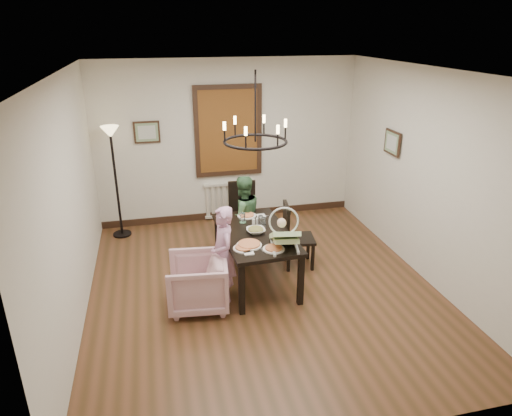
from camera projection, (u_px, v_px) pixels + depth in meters
name	position (u px, v px, depth m)	size (l,w,h in m)	color
room_shell	(256.00, 180.00, 5.94)	(4.51, 5.00, 2.81)	brown
dining_table	(255.00, 238.00, 6.08)	(0.95, 1.60, 0.73)	black
chair_far	(244.00, 214.00, 7.23)	(0.44, 0.44, 0.99)	black
chair_right	(299.00, 235.00, 6.53)	(0.42, 0.42, 0.96)	black
armchair	(198.00, 283.00, 5.61)	(0.72, 0.74, 0.67)	#D09FA2
elderly_woman	(223.00, 262.00, 5.70)	(0.38, 0.25, 1.04)	#C58BAD
seated_man	(243.00, 223.00, 6.83)	(0.51, 0.40, 1.04)	#416E43
baby_bouncer	(285.00, 234.00, 5.58)	(0.39, 0.54, 0.35)	#C2E39D
salad_bowl	(256.00, 230.00, 6.01)	(0.29, 0.29, 0.07)	white
pizza_platter	(249.00, 245.00, 5.65)	(0.32, 0.32, 0.04)	tan
drinking_glass	(263.00, 222.00, 6.19)	(0.06, 0.06, 0.13)	silver
window_blinds	(228.00, 131.00, 7.75)	(1.00, 0.03, 1.40)	brown
radiator	(230.00, 199.00, 8.24)	(0.92, 0.12, 0.62)	silver
picture_back	(147.00, 132.00, 7.46)	(0.42, 0.03, 0.36)	black
picture_right	(392.00, 143.00, 6.79)	(0.42, 0.03, 0.36)	black
floor_lamp	(116.00, 184.00, 7.33)	(0.30, 0.30, 1.80)	black
chandelier	(255.00, 142.00, 5.59)	(0.80, 0.80, 0.04)	black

